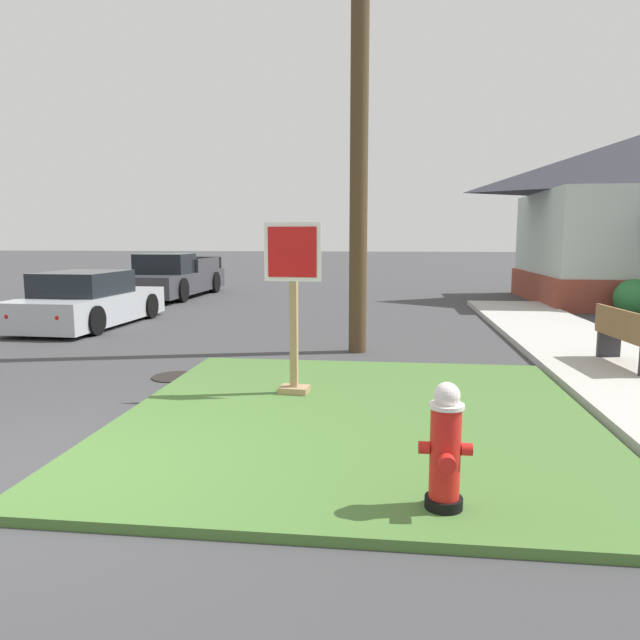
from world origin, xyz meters
name	(u,v)px	position (x,y,z in m)	size (l,w,h in m)	color
ground_plane	(58,477)	(0.00, 0.00, 0.00)	(160.00, 160.00, 0.00)	#3D3D3F
grass_corner_patch	(357,416)	(2.42, 1.89, 0.04)	(5.13, 5.52, 0.08)	#477033
sidewalk_strip	(592,354)	(6.18, 5.83, 0.06)	(2.20, 15.76, 0.12)	#B2AFA8
fire_hydrant	(445,449)	(3.18, -0.36, 0.52)	(0.38, 0.34, 0.93)	black
stop_sign	(293,312)	(1.59, 2.65, 1.10)	(0.71, 0.31, 2.11)	#A3845B
manhole_cover	(176,377)	(-0.30, 3.60, 0.01)	(0.70, 0.70, 0.02)	black
parked_sedan_silver	(88,302)	(-4.11, 8.26, 0.54)	(2.01, 4.33, 1.25)	#ADB2B7
pickup_truck_charcoal	(173,279)	(-4.55, 14.84, 0.62)	(2.05, 5.57, 1.48)	#38383D
street_bench	(626,335)	(6.25, 4.63, 0.59)	(0.54, 1.53, 0.85)	brown
utility_pole	(360,37)	(2.20, 5.85, 5.30)	(1.44, 0.31, 10.28)	#4C3823
shrub_near_porch	(634,298)	(8.93, 11.35, 0.48)	(0.97, 0.97, 0.97)	#2C7136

